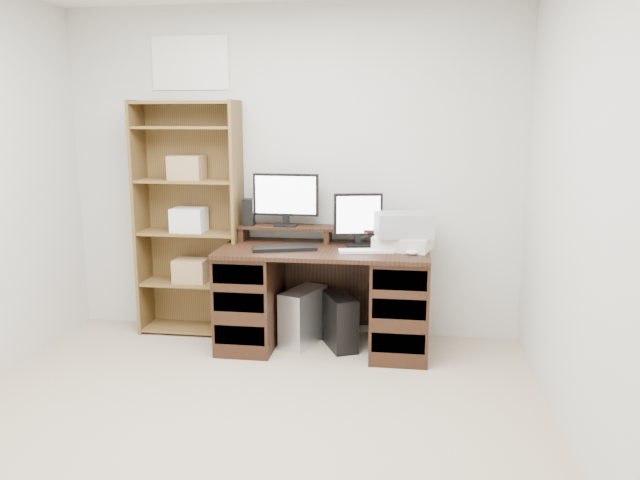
% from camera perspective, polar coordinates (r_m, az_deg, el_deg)
% --- Properties ---
extents(room, '(3.54, 4.04, 2.54)m').
position_cam_1_polar(room, '(2.89, -10.14, 2.53)').
color(room, '#BFA98C').
rests_on(room, ground).
extents(desk, '(1.50, 0.70, 0.75)m').
position_cam_1_polar(desk, '(4.58, 0.38, -5.15)').
color(desk, black).
rests_on(desk, ground).
extents(riser_shelf, '(1.40, 0.22, 0.12)m').
position_cam_1_polar(riser_shelf, '(4.67, 0.74, 0.91)').
color(riser_shelf, black).
rests_on(riser_shelf, desk).
extents(monitor_wide, '(0.50, 0.13, 0.39)m').
position_cam_1_polar(monitor_wide, '(4.68, -3.14, 3.96)').
color(monitor_wide, black).
rests_on(monitor_wide, riser_shelf).
extents(monitor_small, '(0.35, 0.16, 0.39)m').
position_cam_1_polar(monitor_small, '(4.53, 3.51, 2.06)').
color(monitor_small, black).
rests_on(monitor_small, desk).
extents(speaker, '(0.08, 0.08, 0.20)m').
position_cam_1_polar(speaker, '(4.73, -6.54, 2.55)').
color(speaker, black).
rests_on(speaker, riser_shelf).
extents(keyboard_black, '(0.47, 0.27, 0.03)m').
position_cam_1_polar(keyboard_black, '(4.42, -3.27, -0.76)').
color(keyboard_black, black).
rests_on(keyboard_black, desk).
extents(keyboard_white, '(0.39, 0.19, 0.02)m').
position_cam_1_polar(keyboard_white, '(4.36, 4.22, -1.00)').
color(keyboard_white, white).
rests_on(keyboard_white, desk).
extents(mouse, '(0.09, 0.07, 0.03)m').
position_cam_1_polar(mouse, '(4.31, 8.38, -1.14)').
color(mouse, white).
rests_on(mouse, desk).
extents(printer, '(0.44, 0.37, 0.10)m').
position_cam_1_polar(printer, '(4.47, 7.59, -0.24)').
color(printer, beige).
rests_on(printer, desk).
extents(basket, '(0.44, 0.35, 0.17)m').
position_cam_1_polar(basket, '(4.45, 7.63, 1.42)').
color(basket, '#989CA2').
rests_on(basket, printer).
extents(tower_silver, '(0.32, 0.46, 0.42)m').
position_cam_1_polar(tower_silver, '(4.69, -1.56, -7.03)').
color(tower_silver, silver).
rests_on(tower_silver, ground).
extents(tower_black, '(0.32, 0.43, 0.40)m').
position_cam_1_polar(tower_black, '(4.64, 1.80, -7.41)').
color(tower_black, black).
rests_on(tower_black, ground).
extents(bookshelf, '(0.80, 0.30, 1.80)m').
position_cam_1_polar(bookshelf, '(4.92, -11.79, 2.07)').
color(bookshelf, brown).
rests_on(bookshelf, ground).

